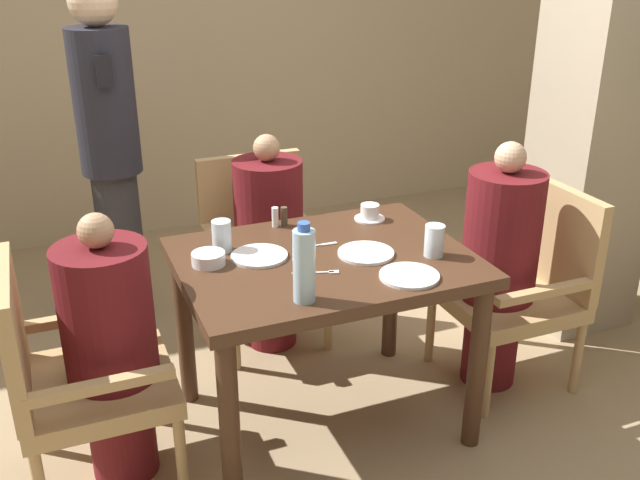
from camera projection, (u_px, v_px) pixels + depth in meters
ground_plane at (324, 419)px, 2.98m from camera, size 16.00×16.00×0.00m
wall_back at (180, 16)px, 4.46m from camera, size 8.00×0.06×2.80m
pillar_stone at (606, 56)px, 3.28m from camera, size 0.45×0.45×2.70m
dining_table at (324, 283)px, 2.73m from camera, size 1.09×0.83×0.75m
chair_left_side at (71, 371)px, 2.47m from camera, size 0.53×0.53×0.88m
diner_in_left_chair at (111, 348)px, 2.49m from camera, size 0.32×0.32×1.04m
chair_far_side at (261, 243)px, 3.49m from camera, size 0.53×0.53×0.88m
diner_in_far_chair at (269, 241)px, 3.34m from camera, size 0.32×0.32×1.05m
chair_right_side at (524, 280)px, 3.12m from camera, size 0.53×0.53×0.88m
diner_in_right_chair at (499, 265)px, 3.04m from camera, size 0.32×0.32×1.11m
standing_host at (110, 148)px, 3.44m from camera, size 0.29×0.33×1.70m
plate_main_left at (259, 256)px, 2.67m from camera, size 0.21×0.21×0.01m
plate_main_right at (409, 276)px, 2.52m from camera, size 0.21×0.21×0.01m
plate_dessert_center at (366, 253)px, 2.70m from camera, size 0.21×0.21×0.01m
teacup_with_saucer at (370, 213)px, 3.02m from camera, size 0.13×0.13×0.07m
bowl_small at (208, 259)px, 2.61m from camera, size 0.12×0.12×0.05m
water_bottle at (304, 265)px, 2.31m from camera, size 0.08×0.08×0.28m
glass_tall_near at (222, 236)px, 2.71m from camera, size 0.07×0.07×0.12m
glass_tall_mid at (434, 241)px, 2.67m from camera, size 0.07×0.07×0.12m
salt_shaker at (275, 217)px, 2.94m from camera, size 0.03×0.03×0.08m
pepper_shaker at (284, 216)px, 2.96m from camera, size 0.03×0.03×0.08m
fork_beside_plate at (321, 273)px, 2.55m from camera, size 0.17×0.07×0.00m
knife_beside_plate at (317, 245)px, 2.77m from camera, size 0.18×0.02×0.00m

